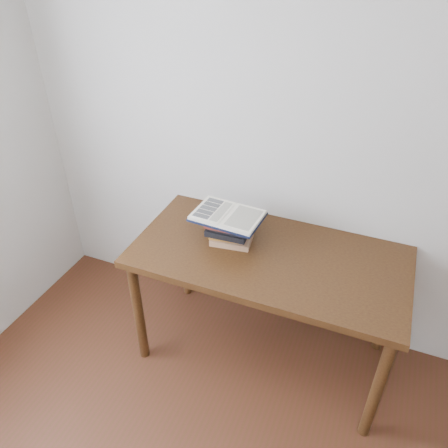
% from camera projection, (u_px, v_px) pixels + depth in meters
% --- Properties ---
extents(room_shell, '(3.54, 3.54, 2.62)m').
position_uv_depth(room_shell, '(86.00, 334.00, 0.82)').
color(room_shell, beige).
rests_on(room_shell, ground).
extents(desk, '(1.48, 0.74, 0.79)m').
position_uv_depth(desk, '(268.00, 268.00, 2.40)').
color(desk, '#452B11').
rests_on(desk, ground).
extents(book_stack, '(0.25, 0.20, 0.15)m').
position_uv_depth(book_stack, '(230.00, 230.00, 2.40)').
color(book_stack, '#97724E').
rests_on(book_stack, desk).
extents(open_book, '(0.39, 0.28, 0.03)m').
position_uv_depth(open_book, '(228.00, 216.00, 2.36)').
color(open_book, black).
rests_on(open_book, book_stack).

